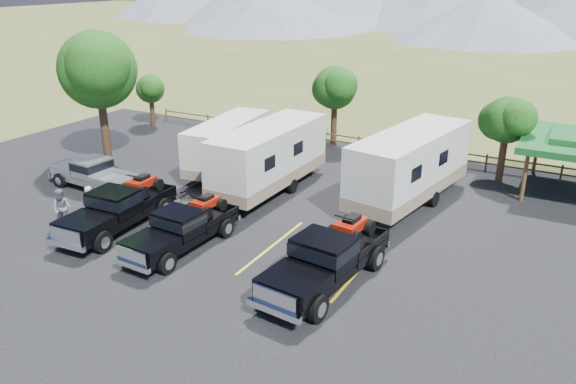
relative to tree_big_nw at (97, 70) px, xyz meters
The scene contains 17 objects.
ground 16.44m from the tree_big_nw, 35.73° to the right, with size 320.00×320.00×0.00m, color #4A5323.
asphalt_lot 14.99m from the tree_big_nw, 25.65° to the right, with size 44.00×34.00×0.04m, color black.
stall_lines 14.61m from the tree_big_nw, 21.83° to the right, with size 12.12×5.50×0.01m.
tree_big_nw is the anchor object (origin of this frame).
tree_ne_a 23.05m from the tree_big_nw, 20.37° to the left, with size 3.11×2.92×4.76m.
tree_north 14.61m from the tree_big_nw, 43.53° to the left, with size 3.46×3.24×5.25m.
tree_nw_small 9.15m from the tree_big_nw, 113.52° to the left, with size 2.59×2.43×3.85m.
rail_fence 18.06m from the tree_big_nw, 33.08° to the left, with size 36.12×0.12×1.00m.
rig_left 11.13m from the tree_big_nw, 41.45° to the right, with size 2.47×6.37×2.10m.
rig_center 14.07m from the tree_big_nw, 31.21° to the right, with size 2.25×5.88×1.94m.
rig_right 19.56m from the tree_big_nw, 20.34° to the right, with size 2.86×6.79×2.21m.
trailer_left 8.73m from the tree_big_nw, 15.94° to the left, with size 2.95×8.57×2.96m.
trailer_center 11.76m from the tree_big_nw, ahead, with size 2.74×9.96×3.46m.
trailer_right 18.57m from the tree_big_nw, ahead, with size 4.01×10.44×3.61m.
pickup_silver 6.70m from the tree_big_nw, 51.88° to the right, with size 5.65×2.23×1.66m.
person_a 10.39m from the tree_big_nw, 48.82° to the right, with size 0.67×0.44×1.84m, color silver.
person_b 10.60m from the tree_big_nw, 56.10° to the right, with size 0.89×0.69×1.83m, color slate.
Camera 1 is at (12.84, -14.26, 10.89)m, focal length 35.00 mm.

